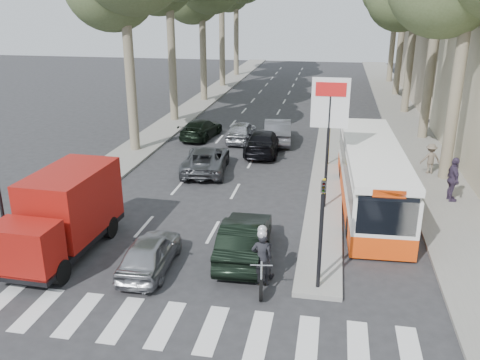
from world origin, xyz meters
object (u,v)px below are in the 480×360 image
object	(u,v)px
dark_hatchback	(244,238)
red_truck	(64,213)
motorcycle	(262,257)
silver_hatchback	(150,253)
city_bus	(371,174)

from	to	relation	value
dark_hatchback	red_truck	world-z (taller)	red_truck
dark_hatchback	red_truck	size ratio (longest dim) A/B	0.78
dark_hatchback	red_truck	xyz separation A→B (m)	(-6.19, -0.79, 0.81)
dark_hatchback	motorcycle	world-z (taller)	motorcycle
silver_hatchback	dark_hatchback	xyz separation A→B (m)	(2.91, 1.42, 0.09)
city_bus	motorcycle	distance (m)	8.04
red_truck	motorcycle	size ratio (longest dim) A/B	2.41
city_bus	silver_hatchback	bearing A→B (deg)	-138.89
silver_hatchback	city_bus	world-z (taller)	city_bus
silver_hatchback	city_bus	xyz separation A→B (m)	(7.41, 7.03, 0.82)
silver_hatchback	red_truck	bearing A→B (deg)	-13.10
silver_hatchback	dark_hatchback	world-z (taller)	dark_hatchback
silver_hatchback	motorcycle	distance (m)	3.75
silver_hatchback	red_truck	world-z (taller)	red_truck
red_truck	city_bus	distance (m)	12.46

